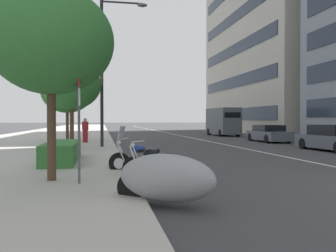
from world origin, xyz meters
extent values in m
cube|color=#B2ADA3|center=(30.00, 12.83, 0.07)|extent=(160.00, 10.94, 0.15)
cube|color=silver|center=(35.00, 0.00, 0.00)|extent=(110.00, 0.16, 0.01)
ellipsoid|color=gray|center=(0.20, 6.98, 0.57)|extent=(1.89, 2.10, 0.93)
cylinder|color=black|center=(0.71, 7.62, 0.30)|extent=(0.46, 0.54, 0.60)
cylinder|color=black|center=(3.33, 7.34, 0.33)|extent=(0.51, 0.58, 0.66)
cylinder|color=silver|center=(3.33, 7.34, 0.33)|extent=(0.31, 0.34, 0.33)
cylinder|color=black|center=(2.40, 6.21, 0.33)|extent=(0.51, 0.58, 0.66)
cylinder|color=silver|center=(2.40, 6.21, 0.33)|extent=(0.31, 0.34, 0.33)
cube|color=silver|center=(2.86, 6.77, 0.31)|extent=(0.44, 0.46, 0.28)
cube|color=black|center=(2.75, 6.63, 0.73)|extent=(0.58, 0.63, 0.10)
ellipsoid|color=black|center=(2.97, 6.90, 0.79)|extent=(0.48, 0.51, 0.24)
cylinder|color=silver|center=(3.22, 7.32, 0.63)|extent=(0.23, 0.27, 0.64)
cylinder|color=silver|center=(3.33, 7.23, 0.63)|extent=(0.23, 0.27, 0.64)
cylinder|color=silver|center=(3.23, 7.22, 1.09)|extent=(0.49, 0.41, 0.04)
sphere|color=silver|center=(3.34, 7.36, 0.97)|extent=(0.14, 0.14, 0.14)
cylinder|color=silver|center=(2.79, 6.47, 0.20)|extent=(0.50, 0.59, 0.16)
cylinder|color=black|center=(4.59, 7.65, 0.34)|extent=(0.36, 0.67, 0.67)
cylinder|color=silver|center=(4.59, 7.65, 0.34)|extent=(0.24, 0.36, 0.34)
cylinder|color=black|center=(4.04, 6.26, 0.34)|extent=(0.36, 0.67, 0.67)
cylinder|color=silver|center=(4.04, 6.26, 0.34)|extent=(0.24, 0.36, 0.34)
cube|color=silver|center=(4.31, 6.95, 0.32)|extent=(0.38, 0.45, 0.28)
cube|color=black|center=(4.25, 6.79, 0.74)|extent=(0.44, 0.68, 0.10)
ellipsoid|color=navy|center=(4.38, 7.11, 0.80)|extent=(0.39, 0.52, 0.24)
cylinder|color=silver|center=(4.49, 7.60, 0.64)|extent=(0.16, 0.31, 0.64)
cylinder|color=silver|center=(4.62, 7.55, 0.64)|extent=(0.16, 0.31, 0.64)
cylinder|color=silver|center=(4.53, 7.50, 1.10)|extent=(0.57, 0.25, 0.04)
sphere|color=silver|center=(4.59, 7.67, 0.98)|extent=(0.14, 0.14, 0.14)
cube|color=#B2BCC6|center=(4.56, 7.60, 1.28)|extent=(0.45, 0.27, 0.44)
cylinder|color=silver|center=(4.34, 6.64, 0.20)|extent=(0.33, 0.67, 0.16)
cube|color=#4C515B|center=(10.77, -4.09, 0.50)|extent=(4.66, 1.97, 0.70)
cube|color=black|center=(10.76, -4.09, 1.13)|extent=(2.43, 1.75, 0.56)
cylinder|color=black|center=(12.26, -3.21, 0.31)|extent=(0.63, 0.24, 0.62)
cylinder|color=black|center=(12.31, -4.88, 0.31)|extent=(0.63, 0.24, 0.62)
cube|color=#4C515B|center=(18.75, -4.28, 0.49)|extent=(4.48, 1.83, 0.67)
cube|color=black|center=(18.78, -4.28, 1.05)|extent=(2.21, 1.68, 0.46)
cylinder|color=black|center=(20.23, -3.46, 0.31)|extent=(0.62, 0.22, 0.62)
cylinder|color=black|center=(20.23, -5.11, 0.31)|extent=(0.62, 0.22, 0.62)
cylinder|color=black|center=(17.28, -3.45, 0.31)|extent=(0.62, 0.22, 0.62)
cylinder|color=black|center=(17.27, -5.10, 0.31)|extent=(0.62, 0.22, 0.62)
cube|color=#4C5156|center=(29.39, -4.34, 1.55)|extent=(5.39, 2.15, 2.67)
cube|color=black|center=(26.74, -4.42, 2.14)|extent=(0.09, 1.68, 0.56)
cylinder|color=black|center=(31.17, -3.39, 0.36)|extent=(0.73, 0.28, 0.72)
cylinder|color=black|center=(31.22, -5.19, 0.36)|extent=(0.73, 0.28, 0.72)
cylinder|color=black|center=(27.55, -3.49, 0.36)|extent=(0.73, 0.28, 0.72)
cylinder|color=black|center=(27.60, -5.29, 0.36)|extent=(0.73, 0.28, 0.72)
cylinder|color=#47494C|center=(2.29, 8.73, 1.54)|extent=(0.06, 0.06, 2.77)
cube|color=red|center=(2.29, 8.71, 2.67)|extent=(0.32, 0.02, 0.40)
cube|color=silver|center=(2.29, 8.71, 2.22)|extent=(0.32, 0.02, 0.40)
cylinder|color=#232326|center=(14.15, 8.18, 4.31)|extent=(0.18, 0.18, 8.33)
cylinder|color=#232326|center=(14.15, 7.02, 8.38)|extent=(0.10, 2.31, 0.10)
ellipsoid|color=slate|center=(14.15, 5.87, 8.30)|extent=(0.44, 0.60, 0.20)
cube|color=gold|center=(13.80, 8.18, 4.17)|extent=(0.56, 0.03, 1.10)
cube|color=gold|center=(14.50, 8.18, 4.17)|extent=(0.56, 0.03, 1.10)
cube|color=#337033|center=(7.16, 9.64, 0.50)|extent=(4.26, 1.10, 0.70)
cylinder|color=#473323|center=(2.87, 9.44, 1.31)|extent=(0.22, 0.22, 2.33)
ellipsoid|color=#2D6B2D|center=(2.87, 9.44, 3.66)|extent=(3.15, 3.15, 2.68)
cylinder|color=#473323|center=(12.91, 9.74, 1.27)|extent=(0.22, 0.22, 2.23)
ellipsoid|color=#2D6B2D|center=(12.91, 9.74, 3.52)|extent=(3.05, 3.05, 2.59)
cylinder|color=#473323|center=(20.46, 10.65, 1.26)|extent=(0.22, 0.22, 2.22)
ellipsoid|color=#2D6B2D|center=(20.46, 10.65, 3.77)|extent=(3.76, 3.76, 3.19)
cube|color=maroon|center=(18.17, 9.28, 0.57)|extent=(0.29, 0.36, 0.84)
cube|color=maroon|center=(18.17, 9.28, 1.27)|extent=(0.33, 0.44, 0.58)
sphere|color=#8C6647|center=(18.17, 9.28, 1.68)|extent=(0.23, 0.23, 0.23)
cube|color=#B7B2A3|center=(39.08, -17.07, 15.08)|extent=(26.57, 15.43, 30.15)
cube|color=#232D3D|center=(39.08, -9.32, 2.41)|extent=(23.91, 0.08, 1.50)
cube|color=#232D3D|center=(39.08, -9.32, 6.73)|extent=(23.91, 0.08, 1.50)
cube|color=#232D3D|center=(39.08, -9.32, 11.06)|extent=(23.91, 0.08, 1.50)
cube|color=#232D3D|center=(39.08, -9.32, 15.38)|extent=(23.91, 0.08, 1.50)
camera|label=1|loc=(-6.55, 8.20, 1.69)|focal=38.33mm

